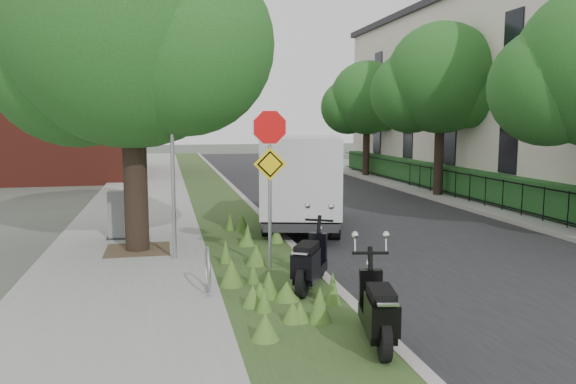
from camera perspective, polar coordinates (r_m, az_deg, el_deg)
The scene contains 21 objects.
ground at distance 10.88m, azimuth 6.12°, elevation -8.73°, with size 120.00×120.00×0.00m, color #4C5147.
sidewalk_near at distance 20.15m, azimuth -14.83°, elevation -1.32°, with size 3.50×60.00×0.12m, color gray.
verge at distance 20.21m, azimuth -7.02°, elevation -1.10°, with size 2.00×60.00×0.12m, color #28471E.
kerb_near at distance 20.33m, azimuth -4.21°, elevation -1.00°, with size 0.20×60.00×0.13m, color #9E9991.
road at distance 21.11m, azimuth 5.24°, elevation -0.86°, with size 7.00×60.00×0.01m, color black.
kerb_far at distance 22.41m, azimuth 13.80°, elevation -0.42°, with size 0.20×60.00×0.13m, color #9E9991.
footpath_far at distance 23.21m, azimuth 17.57°, elevation -0.30°, with size 3.20×60.00×0.12m, color gray.
street_tree_main at distance 12.92m, azimuth -16.07°, elevation 15.06°, with size 6.21×5.54×7.66m.
bare_post at distance 11.74m, azimuth -11.63°, elevation 2.87°, with size 0.08×0.08×4.00m.
bike_hoop at distance 9.66m, azimuth -8.17°, elevation -7.78°, with size 0.06×0.78×0.77m.
sign_assembly at distance 10.69m, azimuth -1.86°, elevation 3.70°, with size 0.94×0.08×3.22m.
fence_far at distance 22.65m, azimuth 15.43°, elevation 1.15°, with size 0.04×24.00×1.00m.
hedge_far at distance 22.99m, azimuth 16.98°, elevation 1.19°, with size 1.00×24.00×1.10m, color #19461D.
terrace_houses at distance 24.86m, azimuth 24.62°, elevation 9.34°, with size 7.40×26.40×8.20m.
brick_building at distance 32.52m, azimuth -23.60°, elevation 8.86°, with size 9.40×10.40×8.30m.
far_tree_b at distance 22.50m, azimuth 15.10°, elevation 10.56°, with size 4.83×4.31×6.56m.
far_tree_c at distance 29.80m, azimuth 7.91°, elevation 9.09°, with size 4.37×3.89×5.93m.
scooter_near at distance 7.39m, azimuth 9.19°, elevation -12.43°, with size 0.58×1.71×0.82m.
scooter_far at distance 9.62m, azimuth 2.13°, elevation -7.59°, with size 0.98×1.60×0.84m.
box_truck at distance 15.34m, azimuth 1.41°, elevation 1.44°, with size 3.00×5.15×2.19m.
utility_cabinet at distance 14.39m, azimuth -16.22°, elevation -2.30°, with size 0.88×0.61×1.15m.
Camera 1 is at (-3.36, -9.91, 3.00)m, focal length 35.00 mm.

